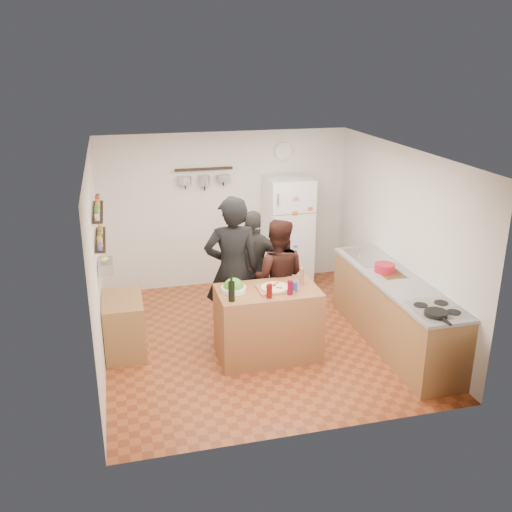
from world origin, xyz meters
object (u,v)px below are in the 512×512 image
object	(u,v)px
pepper_mill	(302,278)
fridge	(288,232)
person_left	(232,271)
skillet	(436,313)
wine_bottle	(232,291)
counter_run	(394,312)
salad_bowl	(234,289)
red_bowl	(385,268)
side_table	(124,325)
wall_clock	(283,152)
person_back	(254,268)
prep_island	(268,323)
salt_canister	(294,286)
person_center	(277,278)

from	to	relation	value
pepper_mill	fridge	bearing A→B (deg)	77.21
person_left	skillet	distance (m)	2.57
wine_bottle	counter_run	xyz separation A→B (m)	(2.19, 0.14, -0.58)
salad_bowl	red_bowl	size ratio (longest dim) A/B	1.15
fridge	red_bowl	bearing A→B (deg)	-71.02
pepper_mill	side_table	bearing A→B (deg)	166.96
pepper_mill	wall_clock	size ratio (longest dim) A/B	0.63
person_left	person_back	bearing A→B (deg)	-126.48
person_back	skillet	bearing A→B (deg)	146.35
person_back	wall_clock	xyz separation A→B (m)	(0.87, 1.54, 1.33)
pepper_mill	wall_clock	distance (m)	2.79
red_bowl	fridge	size ratio (longest dim) A/B	0.15
salad_bowl	prep_island	bearing A→B (deg)	-6.79
pepper_mill	salad_bowl	bearing A→B (deg)	180.00
pepper_mill	skillet	bearing A→B (deg)	-47.03
wine_bottle	person_left	distance (m)	0.77
skillet	wine_bottle	bearing A→B (deg)	155.44
person_back	prep_island	bearing A→B (deg)	107.27
person_left	wine_bottle	bearing A→B (deg)	81.15
salt_canister	side_table	size ratio (longest dim) A/B	0.15
fridge	side_table	xyz separation A→B (m)	(-2.69, -1.66, -0.54)
red_bowl	side_table	xyz separation A→B (m)	(-3.39, 0.37, -0.61)
person_back	counter_run	bearing A→B (deg)	167.61
prep_island	side_table	bearing A→B (deg)	162.27
counter_run	side_table	world-z (taller)	counter_run
person_left	person_back	distance (m)	0.65
salt_canister	skillet	distance (m)	1.67
wall_clock	skillet	bearing A→B (deg)	-80.10
red_bowl	salad_bowl	bearing A→B (deg)	-176.28
person_center	red_bowl	world-z (taller)	person_center
salad_bowl	wall_clock	world-z (taller)	wall_clock
prep_island	pepper_mill	distance (m)	0.71
person_left	skillet	bearing A→B (deg)	142.30
counter_run	red_bowl	world-z (taller)	red_bowl
skillet	prep_island	bearing A→B (deg)	143.55
prep_island	person_back	size ratio (longest dim) A/B	0.77
person_center	person_back	xyz separation A→B (m)	(-0.21, 0.43, 0.00)
salad_bowl	counter_run	xyz separation A→B (m)	(2.11, -0.13, -0.49)
wine_bottle	wall_clock	xyz separation A→B (m)	(1.44, 2.77, 1.12)
fridge	person_left	bearing A→B (deg)	-126.99
pepper_mill	person_left	distance (m)	0.92
skillet	person_back	bearing A→B (deg)	124.76
salt_canister	person_back	xyz separation A→B (m)	(-0.22, 1.13, -0.15)
pepper_mill	wall_clock	xyz separation A→B (m)	(0.49, 2.50, 1.15)
person_left	counter_run	bearing A→B (deg)	167.10
salt_canister	fridge	bearing A→B (deg)	74.64
person_center	wall_clock	bearing A→B (deg)	-89.70
counter_run	side_table	bearing A→B (deg)	169.47
person_left	side_table	bearing A→B (deg)	2.58
salad_bowl	salt_canister	distance (m)	0.74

